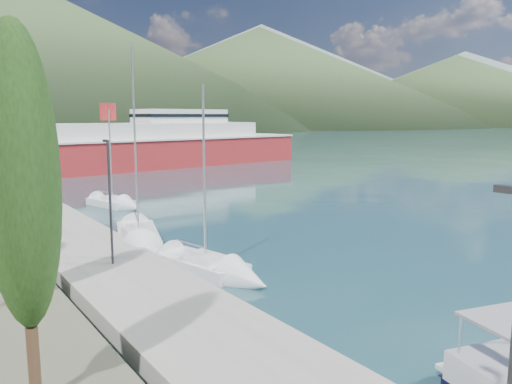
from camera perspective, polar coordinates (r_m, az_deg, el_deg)
quay at (r=37.60m, az=-22.33°, el=-3.60°), size 5.00×88.00×0.80m
hills_far at (r=651.35m, az=-21.67°, el=14.17°), size 1480.00×900.00×180.00m
hills_near at (r=401.48m, az=-18.76°, el=14.09°), size 1010.00×520.00×115.00m
lamp_posts at (r=26.31m, az=-17.36°, el=-0.21°), size 0.15×43.91×6.06m
sailboat_near at (r=25.08m, az=-3.63°, el=-9.18°), size 3.57×7.49×10.36m
sailboat_mid at (r=30.58m, az=-13.06°, el=-6.04°), size 5.12×9.45×13.18m
sailboat_far at (r=45.26m, az=-15.17°, el=-1.43°), size 3.69×6.73×9.43m
ferry at (r=81.00m, az=-11.63°, el=5.08°), size 53.42×17.28×10.42m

